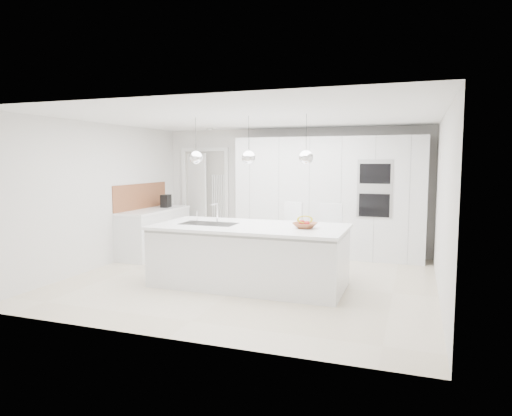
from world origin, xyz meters
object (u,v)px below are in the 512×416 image
(bar_stool_left, at_px, (291,238))
(island_base, at_px, (249,257))
(fruit_bowl, at_px, (305,225))
(bar_stool_right, at_px, (329,241))
(espresso_machine, at_px, (166,201))

(bar_stool_left, bearing_deg, island_base, -89.59)
(island_base, distance_m, fruit_bowl, 0.98)
(fruit_bowl, height_order, bar_stool_right, bar_stool_right)
(espresso_machine, bearing_deg, fruit_bowl, -37.51)
(espresso_machine, distance_m, bar_stool_right, 3.70)
(island_base, height_order, espresso_machine, espresso_machine)
(island_base, bearing_deg, fruit_bowl, 2.73)
(island_base, relative_size, bar_stool_left, 2.41)
(bar_stool_left, bearing_deg, espresso_machine, -175.74)
(espresso_machine, distance_m, bar_stool_left, 3.11)
(island_base, bearing_deg, bar_stool_left, 67.64)
(bar_stool_right, bearing_deg, espresso_machine, 164.51)
(island_base, height_order, bar_stool_left, bar_stool_left)
(fruit_bowl, xyz_separation_m, espresso_machine, (-3.37, 1.88, 0.09))
(bar_stool_left, bearing_deg, fruit_bowl, -40.74)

